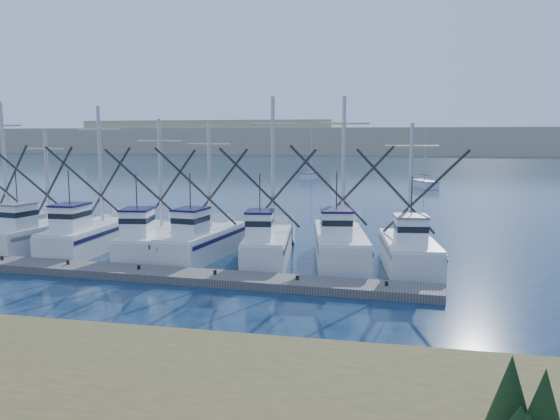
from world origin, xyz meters
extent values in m
plane|color=#0D223C|center=(0.00, 0.00, 0.00)|extent=(500.00, 500.00, 0.00)
cube|color=slate|center=(-8.97, 5.79, 0.19)|extent=(29.01, 3.22, 0.39)
cube|color=tan|center=(0.00, 210.00, 5.00)|extent=(360.00, 60.00, 10.00)
cylinder|color=#B7B2A8|center=(-22.03, 13.16, 5.32)|extent=(0.22, 0.22, 7.54)
cube|color=silver|center=(-17.79, 10.40, 0.74)|extent=(3.28, 6.95, 1.49)
cube|color=white|center=(-17.79, 8.69, 2.24)|extent=(1.55, 1.81, 1.50)
cylinder|color=#B7B2A8|center=(-17.79, 11.54, 4.38)|extent=(0.22, 0.22, 5.78)
cube|color=silver|center=(-14.69, 11.09, 0.74)|extent=(2.69, 8.11, 1.48)
cube|color=white|center=(-14.69, 9.03, 2.23)|extent=(1.51, 2.00, 1.50)
cylinder|color=#B7B2A8|center=(-14.69, 12.47, 5.11)|extent=(0.22, 0.22, 7.25)
cube|color=silver|center=(-10.50, 10.75, 0.68)|extent=(3.70, 7.69, 1.37)
cube|color=white|center=(-10.50, 8.86, 2.12)|extent=(1.74, 2.01, 1.50)
cylinder|color=#B7B2A8|center=(-10.50, 12.00, 4.63)|extent=(0.22, 0.22, 6.52)
cube|color=silver|center=(-7.39, 10.72, 0.73)|extent=(3.31, 7.56, 1.46)
cube|color=white|center=(-7.39, 8.84, 2.21)|extent=(1.59, 1.95, 1.50)
cylinder|color=#B7B2A8|center=(-7.39, 11.96, 4.56)|extent=(0.22, 0.22, 6.20)
cube|color=silver|center=(-3.57, 10.68, 0.73)|extent=(3.19, 7.48, 1.45)
cube|color=white|center=(-3.57, 8.83, 2.20)|extent=(1.53, 1.92, 1.50)
cylinder|color=#B7B2A8|center=(-3.57, 11.92, 5.27)|extent=(0.22, 0.22, 7.64)
cube|color=silver|center=(0.38, 11.15, 0.80)|extent=(3.93, 8.50, 1.60)
cube|color=white|center=(0.38, 9.06, 2.35)|extent=(1.81, 2.22, 1.50)
cylinder|color=#B7B2A8|center=(0.38, 12.55, 5.34)|extent=(0.22, 0.22, 7.49)
cube|color=silver|center=(4.08, 10.32, 0.72)|extent=(3.31, 6.79, 1.45)
cube|color=white|center=(4.08, 8.65, 2.20)|extent=(1.65, 1.76, 1.50)
cylinder|color=#B7B2A8|center=(4.08, 11.44, 4.51)|extent=(0.22, 0.22, 6.13)
cube|color=silver|center=(7.14, 56.92, 0.45)|extent=(3.66, 5.50, 0.90)
cylinder|color=#B7B2A8|center=(7.14, 57.22, 4.50)|extent=(0.12, 0.12, 7.20)
cube|color=silver|center=(-10.23, 69.96, 0.45)|extent=(2.48, 6.29, 0.90)
cylinder|color=#B7B2A8|center=(-10.23, 70.26, 4.50)|extent=(0.12, 0.12, 7.20)
camera|label=1|loc=(3.24, -18.40, 6.88)|focal=35.00mm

